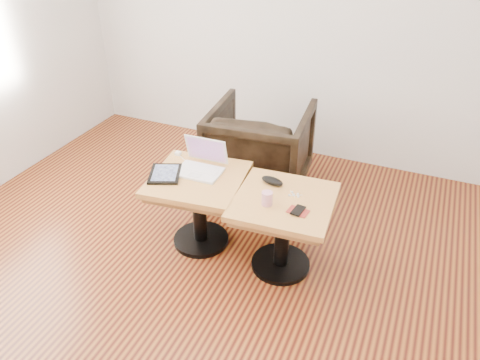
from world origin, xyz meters
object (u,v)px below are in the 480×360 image
at_px(side_table_right, 283,217).
at_px(laptop, 201,164).
at_px(striped_cup, 267,198).
at_px(side_table_left, 199,194).
at_px(armchair, 260,148).

bearing_deg(side_table_right, laptop, 166.29).
bearing_deg(laptop, side_table_right, -11.18).
xyz_separation_m(side_table_right, striped_cup, (-0.08, -0.10, 0.18)).
relative_size(side_table_left, side_table_right, 1.04).
bearing_deg(side_table_right, armchair, 115.58).
bearing_deg(side_table_left, laptop, 93.47).
relative_size(laptop, armchair, 0.39).
xyz_separation_m(side_table_right, armchair, (-0.50, 0.89, -0.05)).
bearing_deg(side_table_left, armchair, 76.05).
distance_m(side_table_left, laptop, 0.20).
xyz_separation_m(side_table_right, laptop, (-0.63, 0.11, 0.18)).
relative_size(side_table_left, striped_cup, 7.75).
height_order(striped_cup, armchair, armchair).
height_order(laptop, striped_cup, laptop).
xyz_separation_m(side_table_left, laptop, (-0.02, 0.09, 0.18)).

